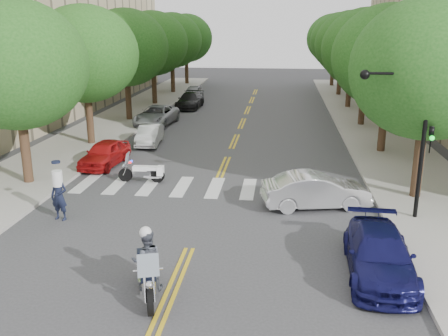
% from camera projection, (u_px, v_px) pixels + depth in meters
% --- Properties ---
extents(ground, '(140.00, 140.00, 0.00)m').
position_uv_depth(ground, '(190.00, 249.00, 16.88)').
color(ground, '#38383A').
rests_on(ground, ground).
extents(sidewalk_left, '(5.00, 60.00, 0.15)m').
position_uv_depth(sidewalk_left, '(121.00, 120.00, 38.89)').
color(sidewalk_left, '#9E9991').
rests_on(sidewalk_left, ground).
extents(sidewalk_right, '(5.00, 60.00, 0.15)m').
position_uv_depth(sidewalk_right, '(370.00, 125.00, 36.79)').
color(sidewalk_right, '#9E9991').
rests_on(sidewalk_right, ground).
extents(tree_l_0, '(6.40, 6.40, 8.45)m').
position_uv_depth(tree_l_0, '(16.00, 65.00, 22.02)').
color(tree_l_0, '#382316').
rests_on(tree_l_0, ground).
extents(tree_l_1, '(6.40, 6.40, 8.45)m').
position_uv_depth(tree_l_1, '(85.00, 54.00, 29.65)').
color(tree_l_1, '#382316').
rests_on(tree_l_1, ground).
extents(tree_l_2, '(6.40, 6.40, 8.45)m').
position_uv_depth(tree_l_2, '(126.00, 48.00, 37.28)').
color(tree_l_2, '#382316').
rests_on(tree_l_2, ground).
extents(tree_l_3, '(6.40, 6.40, 8.45)m').
position_uv_depth(tree_l_3, '(153.00, 43.00, 44.91)').
color(tree_l_3, '#382316').
rests_on(tree_l_3, ground).
extents(tree_l_4, '(6.40, 6.40, 8.45)m').
position_uv_depth(tree_l_4, '(172.00, 40.00, 52.54)').
color(tree_l_4, '#382316').
rests_on(tree_l_4, ground).
extents(tree_l_5, '(6.40, 6.40, 8.45)m').
position_uv_depth(tree_l_5, '(186.00, 38.00, 60.16)').
color(tree_l_5, '#382316').
rests_on(tree_l_5, ground).
extents(tree_r_0, '(6.40, 6.40, 8.45)m').
position_uv_depth(tree_r_0, '(429.00, 69.00, 20.07)').
color(tree_r_0, '#382316').
rests_on(tree_r_0, ground).
extents(tree_r_1, '(6.40, 6.40, 8.45)m').
position_uv_depth(tree_r_1, '(389.00, 56.00, 27.70)').
color(tree_r_1, '#382316').
rests_on(tree_r_1, ground).
extents(tree_r_2, '(6.40, 6.40, 8.45)m').
position_uv_depth(tree_r_2, '(367.00, 49.00, 35.33)').
color(tree_r_2, '#382316').
rests_on(tree_r_2, ground).
extents(tree_r_3, '(6.40, 6.40, 8.45)m').
position_uv_depth(tree_r_3, '(352.00, 44.00, 42.96)').
color(tree_r_3, '#382316').
rests_on(tree_r_3, ground).
extents(tree_r_4, '(6.40, 6.40, 8.45)m').
position_uv_depth(tree_r_4, '(342.00, 41.00, 50.58)').
color(tree_r_4, '#382316').
rests_on(tree_r_4, ground).
extents(tree_r_5, '(6.40, 6.40, 8.45)m').
position_uv_depth(tree_r_5, '(334.00, 39.00, 58.21)').
color(tree_r_5, '#382316').
rests_on(tree_r_5, ground).
extents(traffic_signal_pole, '(2.82, 0.42, 6.00)m').
position_uv_depth(traffic_signal_pole, '(412.00, 125.00, 18.32)').
color(traffic_signal_pole, black).
rests_on(traffic_signal_pole, ground).
extents(motorcycle_police, '(1.14, 2.48, 2.08)m').
position_uv_depth(motorcycle_police, '(147.00, 265.00, 13.78)').
color(motorcycle_police, black).
rests_on(motorcycle_police, ground).
extents(motorcycle_parked, '(2.23, 0.52, 1.44)m').
position_uv_depth(motorcycle_parked, '(145.00, 172.00, 23.79)').
color(motorcycle_parked, black).
rests_on(motorcycle_parked, ground).
extents(officer_standing, '(0.77, 0.59, 1.90)m').
position_uv_depth(officer_standing, '(59.00, 196.00, 19.13)').
color(officer_standing, black).
rests_on(officer_standing, ground).
extents(convertible, '(4.63, 2.45, 1.45)m').
position_uv_depth(convertible, '(316.00, 191.00, 20.48)').
color(convertible, silver).
rests_on(convertible, ground).
extents(sedan_blue, '(2.10, 4.75, 1.35)m').
position_uv_depth(sedan_blue, '(379.00, 254.00, 14.94)').
color(sedan_blue, '#111149').
rests_on(sedan_blue, ground).
extents(parked_car_a, '(2.00, 4.14, 1.36)m').
position_uv_depth(parked_car_a, '(105.00, 153.00, 26.45)').
color(parked_car_a, '#B61315').
rests_on(parked_car_a, ground).
extents(parked_car_b, '(1.61, 3.79, 1.21)m').
position_uv_depth(parked_car_b, '(149.00, 135.00, 31.12)').
color(parked_car_b, silver).
rests_on(parked_car_b, ground).
extents(parked_car_c, '(2.77, 5.28, 1.42)m').
position_uv_depth(parked_car_c, '(156.00, 116.00, 37.08)').
color(parked_car_c, '#999BA1').
rests_on(parked_car_c, ground).
extents(parked_car_d, '(2.08, 4.80, 1.37)m').
position_uv_depth(parked_car_d, '(190.00, 100.00, 44.44)').
color(parked_car_d, black).
rests_on(parked_car_d, ground).
extents(parked_car_e, '(1.71, 4.02, 1.35)m').
position_uv_depth(parked_car_e, '(193.00, 92.00, 49.59)').
color(parked_car_e, gray).
rests_on(parked_car_e, ground).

